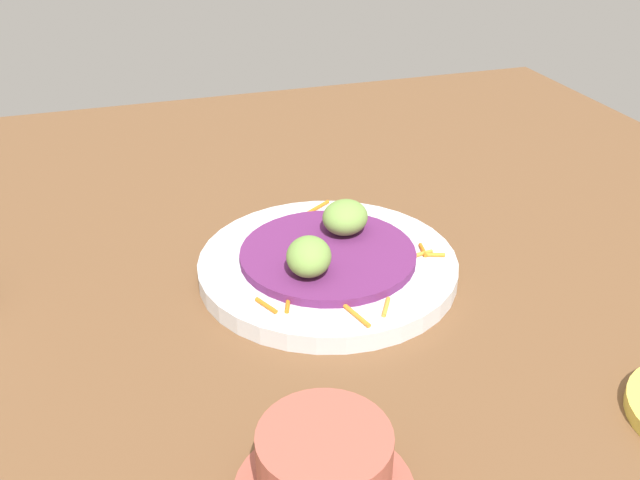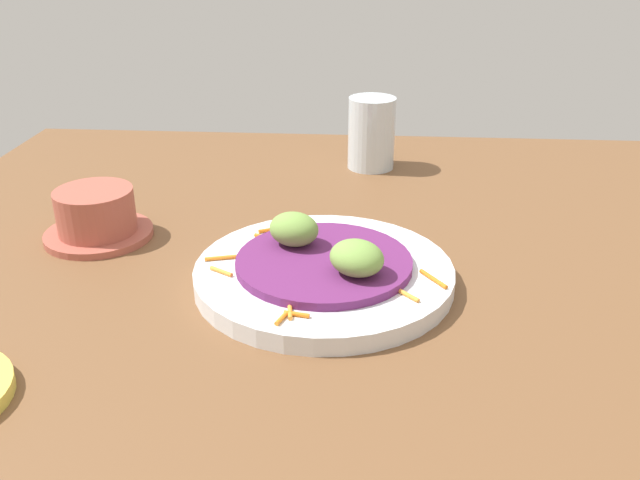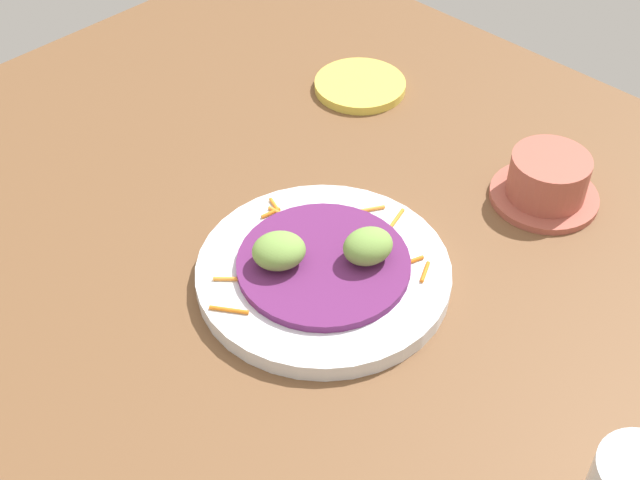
% 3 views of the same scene
% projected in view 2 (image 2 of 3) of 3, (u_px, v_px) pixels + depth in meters
% --- Properties ---
extents(table_surface, '(1.10, 1.10, 0.02)m').
position_uv_depth(table_surface, '(366.00, 315.00, 0.63)').
color(table_surface, brown).
rests_on(table_surface, ground).
extents(main_plate, '(0.25, 0.25, 0.02)m').
position_uv_depth(main_plate, '(328.00, 275.00, 0.66)').
color(main_plate, silver).
rests_on(main_plate, table_surface).
extents(cabbage_bed, '(0.17, 0.17, 0.01)m').
position_uv_depth(cabbage_bed, '(328.00, 262.00, 0.66)').
color(cabbage_bed, '#60235B').
rests_on(cabbage_bed, main_plate).
extents(carrot_garnish, '(0.23, 0.20, 0.00)m').
position_uv_depth(carrot_garnish, '(307.00, 276.00, 0.64)').
color(carrot_garnish, orange).
rests_on(carrot_garnish, main_plate).
extents(guac_scoop_left, '(0.06, 0.06, 0.03)m').
position_uv_depth(guac_scoop_left, '(297.00, 229.00, 0.68)').
color(guac_scoop_left, '#759E47').
rests_on(guac_scoop_left, cabbage_bed).
extents(guac_scoop_center, '(0.07, 0.07, 0.03)m').
position_uv_depth(guac_scoop_center, '(361.00, 258.00, 0.62)').
color(guac_scoop_center, '#759E47').
rests_on(guac_scoop_center, cabbage_bed).
extents(terracotta_bowl, '(0.12, 0.12, 0.06)m').
position_uv_depth(terracotta_bowl, '(100.00, 216.00, 0.75)').
color(terracotta_bowl, '#A85142').
rests_on(terracotta_bowl, table_surface).
extents(water_glass, '(0.07, 0.07, 0.10)m').
position_uv_depth(water_glass, '(374.00, 133.00, 0.96)').
color(water_glass, silver).
rests_on(water_glass, table_surface).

